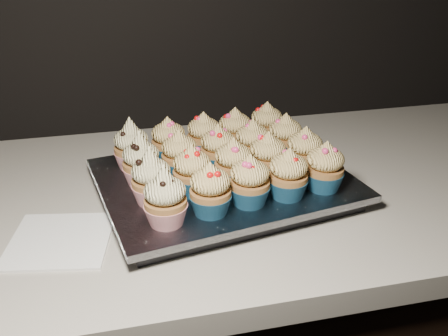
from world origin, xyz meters
The scene contains 24 objects.
worktop centered at (0.00, 1.70, 0.88)m, with size 2.44×0.64×0.04m, color beige.
napkin centered at (-0.33, 1.58, 0.90)m, with size 0.14×0.14×0.00m, color white.
baking_tray centered at (-0.06, 1.67, 0.91)m, with size 0.38×0.29×0.02m, color black.
foil_lining centered at (-0.06, 1.67, 0.93)m, with size 0.41×0.32×0.01m, color silver.
cupcake_0 centered at (-0.17, 1.54, 0.97)m, with size 0.06×0.06×0.10m.
cupcake_1 centered at (-0.10, 1.55, 0.97)m, with size 0.06×0.06×0.08m.
cupcake_2 centered at (-0.04, 1.57, 0.97)m, with size 0.06×0.06×0.08m.
cupcake_3 centered at (0.02, 1.58, 0.97)m, with size 0.06×0.06×0.08m.
cupcake_4 centered at (0.09, 1.59, 0.97)m, with size 0.06×0.06×0.08m.
cupcake_5 centered at (-0.19, 1.61, 0.97)m, with size 0.06×0.06×0.10m.
cupcake_6 centered at (-0.12, 1.62, 0.97)m, with size 0.06×0.06×0.08m.
cupcake_7 centered at (-0.05, 1.63, 0.97)m, with size 0.06×0.06×0.08m.
cupcake_8 centered at (0.01, 1.65, 0.97)m, with size 0.06×0.06×0.08m.
cupcake_9 centered at (0.08, 1.65, 0.97)m, with size 0.06×0.06×0.08m.
cupcake_10 centered at (-0.20, 1.67, 0.97)m, with size 0.06×0.06×0.10m.
cupcake_11 centered at (-0.13, 1.69, 0.97)m, with size 0.06×0.06×0.08m.
cupcake_12 centered at (-0.06, 1.70, 0.97)m, with size 0.06×0.06×0.08m.
cupcake_13 centered at (0.00, 1.71, 0.97)m, with size 0.06×0.06×0.08m.
cupcake_14 centered at (0.07, 1.72, 0.97)m, with size 0.06×0.06×0.08m.
cupcake_15 centered at (-0.21, 1.74, 0.97)m, with size 0.06×0.06×0.10m.
cupcake_16 centered at (-0.14, 1.75, 0.97)m, with size 0.06×0.06×0.08m.
cupcake_17 centered at (-0.07, 1.76, 0.97)m, with size 0.06×0.06×0.08m.
cupcake_18 centered at (-0.01, 1.77, 0.97)m, with size 0.06×0.06×0.08m.
cupcake_19 centered at (0.06, 1.79, 0.97)m, with size 0.06×0.06×0.08m.
Camera 1 is at (-0.23, 0.93, 1.33)m, focal length 40.00 mm.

